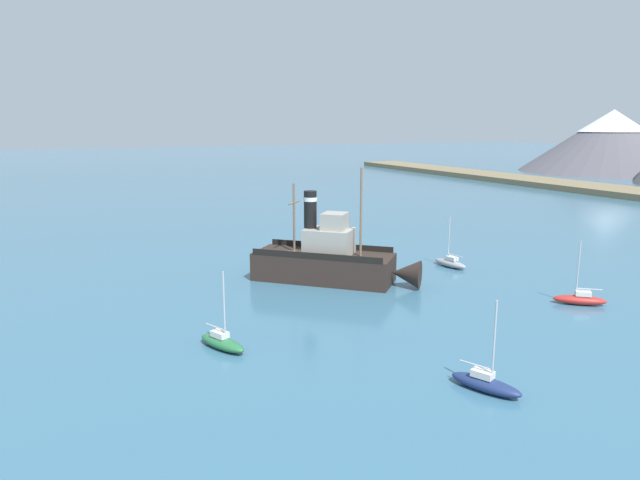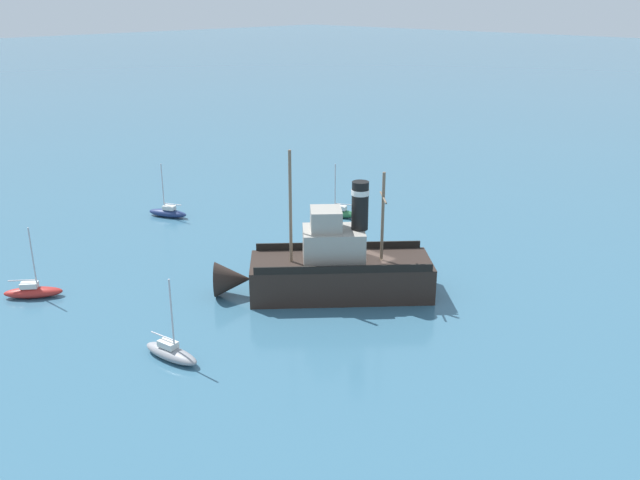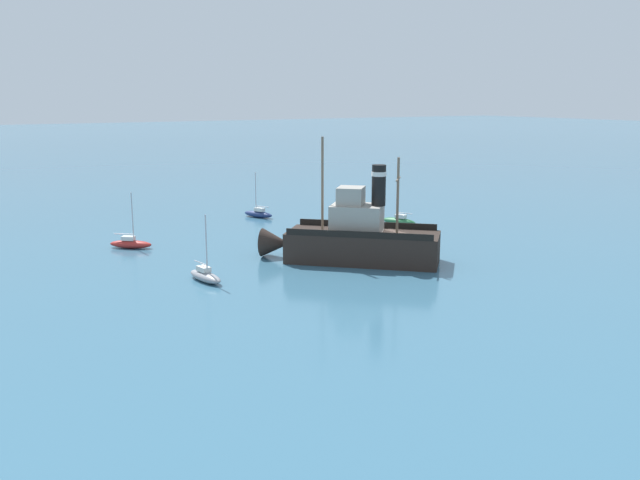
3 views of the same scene
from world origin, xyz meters
The scene contains 6 objects.
ground_plane centered at (0.00, 0.00, 0.00)m, with size 600.00×600.00×0.00m, color #38667F.
old_tugboat centered at (1.59, 2.02, 1.83)m, with size 12.34×12.79×9.90m.
sailboat_grey centered at (2.07, 14.55, 0.43)m, with size 3.92×1.67×4.90m.
sailboat_green centered at (12.54, -10.66, 0.43)m, with size 3.92×2.54×4.90m.
sailboat_navy centered at (23.73, 0.03, 0.43)m, with size 3.92×2.55×4.90m.
sailboat_red centered at (15.57, 16.22, 0.43)m, with size 3.27×3.63×4.90m.
Camera 1 is at (44.63, -19.12, 13.42)m, focal length 32.00 mm.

